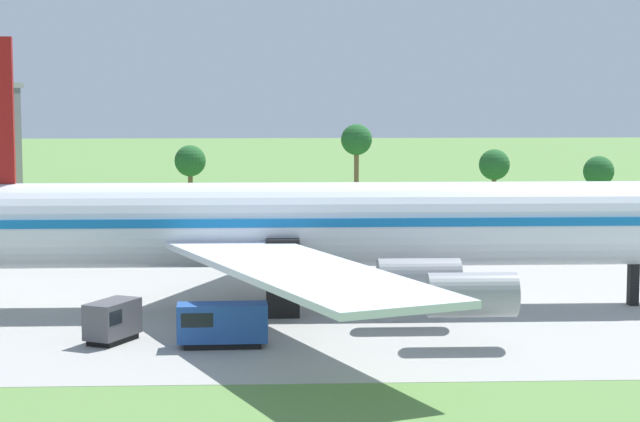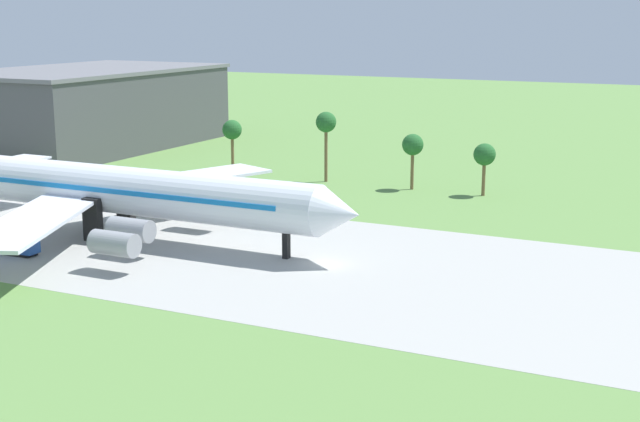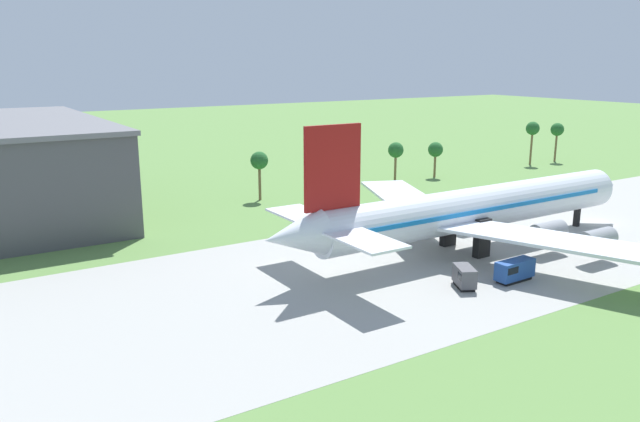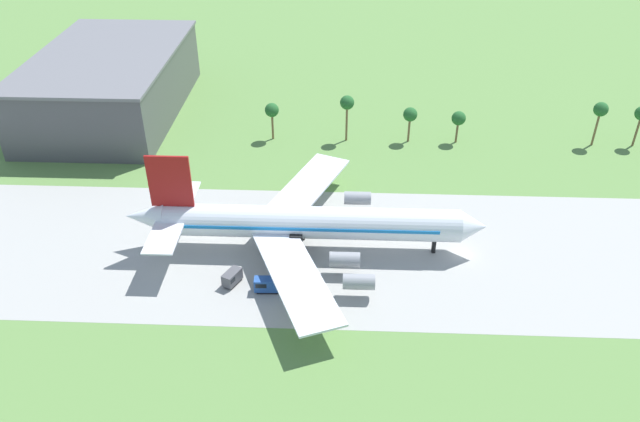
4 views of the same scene
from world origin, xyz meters
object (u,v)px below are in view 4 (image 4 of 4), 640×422
at_px(baggage_tug, 232,278).
at_px(terminal_building, 111,83).
at_px(jet_airliner, 305,223).
at_px(fuel_truck, 269,285).

xyz_separation_m(baggage_tug, terminal_building, (-45.19, 73.86, 7.20)).
bearing_deg(jet_airliner, terminal_building, 132.80).
relative_size(jet_airliner, terminal_building, 1.14).
bearing_deg(terminal_building, fuel_truck, -55.32).
distance_m(jet_airliner, fuel_truck, 14.95).
relative_size(baggage_tug, terminal_building, 0.07).
xyz_separation_m(jet_airliner, baggage_tug, (-12.72, -11.32, -4.80)).
bearing_deg(baggage_tug, terminal_building, 121.46).
distance_m(jet_airliner, terminal_building, 85.27).
bearing_deg(jet_airliner, fuel_truck, -113.51).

